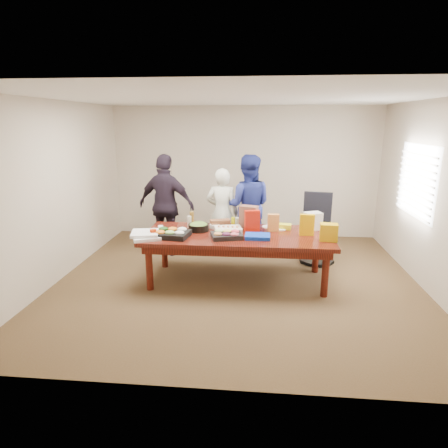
# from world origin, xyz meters

# --- Properties ---
(floor) EXTENTS (5.50, 5.00, 0.02)m
(floor) POSITION_xyz_m (0.00, 0.00, -0.01)
(floor) COLOR #47301E
(floor) RESTS_ON ground
(ceiling) EXTENTS (5.50, 5.00, 0.02)m
(ceiling) POSITION_xyz_m (0.00, 0.00, 2.71)
(ceiling) COLOR white
(ceiling) RESTS_ON wall_back
(wall_back) EXTENTS (5.50, 0.04, 2.70)m
(wall_back) POSITION_xyz_m (0.00, 2.50, 1.35)
(wall_back) COLOR beige
(wall_back) RESTS_ON floor
(wall_front) EXTENTS (5.50, 0.04, 2.70)m
(wall_front) POSITION_xyz_m (0.00, -2.50, 1.35)
(wall_front) COLOR beige
(wall_front) RESTS_ON floor
(wall_left) EXTENTS (0.04, 5.00, 2.70)m
(wall_left) POSITION_xyz_m (-2.75, 0.00, 1.35)
(wall_left) COLOR beige
(wall_left) RESTS_ON floor
(wall_right) EXTENTS (0.04, 5.00, 2.70)m
(wall_right) POSITION_xyz_m (2.75, 0.00, 1.35)
(wall_right) COLOR beige
(wall_right) RESTS_ON floor
(window_panel) EXTENTS (0.03, 1.40, 1.10)m
(window_panel) POSITION_xyz_m (2.72, 0.60, 1.50)
(window_panel) COLOR white
(window_panel) RESTS_ON wall_right
(window_blinds) EXTENTS (0.04, 1.36, 1.00)m
(window_blinds) POSITION_xyz_m (2.68, 0.60, 1.50)
(window_blinds) COLOR beige
(window_blinds) RESTS_ON wall_right
(conference_table) EXTENTS (2.80, 1.20, 0.75)m
(conference_table) POSITION_xyz_m (0.00, 0.00, 0.38)
(conference_table) COLOR #4C1C0F
(conference_table) RESTS_ON floor
(office_chair) EXTENTS (0.68, 0.68, 1.15)m
(office_chair) POSITION_xyz_m (1.34, 0.90, 0.58)
(office_chair) COLOR black
(office_chair) RESTS_ON floor
(person_center) EXTENTS (0.62, 0.44, 1.60)m
(person_center) POSITION_xyz_m (-0.34, 1.14, 0.80)
(person_center) COLOR white
(person_center) RESTS_ON floor
(person_right) EXTENTS (0.90, 0.71, 1.83)m
(person_right) POSITION_xyz_m (0.11, 1.24, 0.92)
(person_right) COLOR navy
(person_right) RESTS_ON floor
(person_left) EXTENTS (1.16, 0.71, 1.84)m
(person_left) POSITION_xyz_m (-1.35, 1.10, 0.92)
(person_left) COLOR black
(person_left) RESTS_ON floor
(veggie_tray) EXTENTS (0.56, 0.47, 0.08)m
(veggie_tray) POSITION_xyz_m (-0.96, -0.23, 0.79)
(veggie_tray) COLOR black
(veggie_tray) RESTS_ON conference_table
(fruit_tray) EXTENTS (0.51, 0.44, 0.07)m
(fruit_tray) POSITION_xyz_m (-0.15, -0.21, 0.78)
(fruit_tray) COLOR black
(fruit_tray) RESTS_ON conference_table
(sheet_cake) EXTENTS (0.45, 0.38, 0.07)m
(sheet_cake) POSITION_xyz_m (-0.15, 0.10, 0.78)
(sheet_cake) COLOR white
(sheet_cake) RESTS_ON conference_table
(salad_bowl) EXTENTS (0.38, 0.38, 0.10)m
(salad_bowl) POSITION_xyz_m (-0.61, 0.12, 0.80)
(salad_bowl) COLOR black
(salad_bowl) RESTS_ON conference_table
(chip_bag_blue) EXTENTS (0.36, 0.28, 0.05)m
(chip_bag_blue) POSITION_xyz_m (0.30, -0.20, 0.78)
(chip_bag_blue) COLOR #0D39C1
(chip_bag_blue) RESTS_ON conference_table
(chip_bag_red) EXTENTS (0.24, 0.14, 0.33)m
(chip_bag_red) POSITION_xyz_m (0.21, 0.15, 0.91)
(chip_bag_red) COLOR red
(chip_bag_red) RESTS_ON conference_table
(chip_bag_yellow) EXTENTS (0.21, 0.09, 0.31)m
(chip_bag_yellow) POSITION_xyz_m (1.02, 0.03, 0.91)
(chip_bag_yellow) COLOR #E1AA02
(chip_bag_yellow) RESTS_ON conference_table
(chip_bag_orange) EXTENTS (0.18, 0.09, 0.27)m
(chip_bag_orange) POSITION_xyz_m (0.54, 0.20, 0.88)
(chip_bag_orange) COLOR orange
(chip_bag_orange) RESTS_ON conference_table
(mayo_jar) EXTENTS (0.11, 0.11, 0.13)m
(mayo_jar) POSITION_xyz_m (-0.02, 0.46, 0.82)
(mayo_jar) COLOR silver
(mayo_jar) RESTS_ON conference_table
(mustard_bottle) EXTENTS (0.07, 0.07, 0.17)m
(mustard_bottle) POSITION_xyz_m (-0.09, 0.35, 0.83)
(mustard_bottle) COLOR #D7DD03
(mustard_bottle) RESTS_ON conference_table
(dressing_bottle) EXTENTS (0.08, 0.08, 0.22)m
(dressing_bottle) POSITION_xyz_m (-0.77, 0.44, 0.86)
(dressing_bottle) COLOR olive
(dressing_bottle) RESTS_ON conference_table
(ranch_bottle) EXTENTS (0.08, 0.08, 0.19)m
(ranch_bottle) POSITION_xyz_m (-0.78, 0.25, 0.85)
(ranch_bottle) COLOR beige
(ranch_bottle) RESTS_ON conference_table
(banana_bunch) EXTENTS (0.26, 0.18, 0.08)m
(banana_bunch) POSITION_xyz_m (0.70, 0.34, 0.79)
(banana_bunch) COLOR yellow
(banana_bunch) RESTS_ON conference_table
(bread_loaf) EXTENTS (0.34, 0.22, 0.12)m
(bread_loaf) POSITION_xyz_m (-0.30, 0.34, 0.81)
(bread_loaf) COLOR brown
(bread_loaf) RESTS_ON conference_table
(kraft_bag) EXTENTS (0.31, 0.23, 0.36)m
(kraft_bag) POSITION_xyz_m (0.16, 0.34, 0.93)
(kraft_bag) COLOR brown
(kraft_bag) RESTS_ON conference_table
(red_cup) EXTENTS (0.12, 0.12, 0.13)m
(red_cup) POSITION_xyz_m (-1.20, -0.31, 0.81)
(red_cup) COLOR #AE2703
(red_cup) RESTS_ON conference_table
(clear_cup_a) EXTENTS (0.09, 0.09, 0.11)m
(clear_cup_a) POSITION_xyz_m (-1.14, -0.10, 0.81)
(clear_cup_a) COLOR white
(clear_cup_a) RESTS_ON conference_table
(clear_cup_b) EXTENTS (0.10, 0.10, 0.11)m
(clear_cup_b) POSITION_xyz_m (-1.17, -0.03, 0.80)
(clear_cup_b) COLOR white
(clear_cup_b) RESTS_ON conference_table
(pizza_box_lower) EXTENTS (0.50, 0.50, 0.04)m
(pizza_box_lower) POSITION_xyz_m (-1.30, -0.34, 0.77)
(pizza_box_lower) COLOR white
(pizza_box_lower) RESTS_ON conference_table
(pizza_box_upper) EXTENTS (0.45, 0.45, 0.04)m
(pizza_box_upper) POSITION_xyz_m (-1.33, -0.32, 0.82)
(pizza_box_upper) COLOR white
(pizza_box_upper) RESTS_ON pizza_box_lower
(plate_a) EXTENTS (0.28, 0.28, 0.02)m
(plate_a) POSITION_xyz_m (0.63, 0.34, 0.76)
(plate_a) COLOR white
(plate_a) RESTS_ON conference_table
(plate_b) EXTENTS (0.27, 0.27, 0.01)m
(plate_b) POSITION_xyz_m (0.48, 0.42, 0.76)
(plate_b) COLOR white
(plate_b) RESTS_ON conference_table
(dip_bowl_a) EXTENTS (0.16, 0.16, 0.06)m
(dip_bowl_a) POSITION_xyz_m (0.06, 0.46, 0.78)
(dip_bowl_a) COLOR #F4F0B8
(dip_bowl_a) RESTS_ON conference_table
(dip_bowl_b) EXTENTS (0.20, 0.20, 0.06)m
(dip_bowl_b) POSITION_xyz_m (-0.38, 0.28, 0.78)
(dip_bowl_b) COLOR silver
(dip_bowl_b) RESTS_ON conference_table
(grocery_bag_white) EXTENTS (0.30, 0.26, 0.27)m
(grocery_bag_white) POSITION_xyz_m (1.15, 0.35, 0.89)
(grocery_bag_white) COLOR silver
(grocery_bag_white) RESTS_ON conference_table
(grocery_bag_yellow) EXTENTS (0.26, 0.19, 0.24)m
(grocery_bag_yellow) POSITION_xyz_m (1.30, -0.21, 0.87)
(grocery_bag_yellow) COLOR #D5A409
(grocery_bag_yellow) RESTS_ON conference_table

